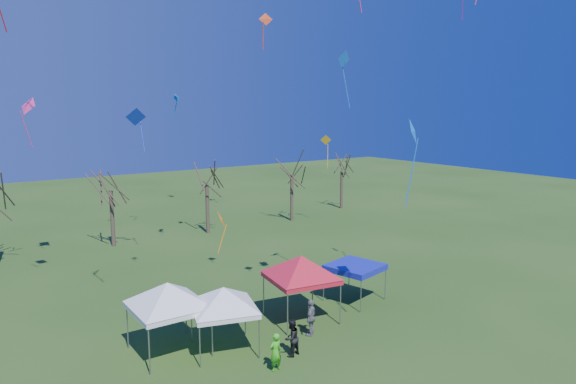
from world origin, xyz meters
name	(u,v)px	position (x,y,z in m)	size (l,w,h in m)	color
ground	(319,352)	(0.00, 0.00, 0.00)	(140.00, 140.00, 0.00)	#234616
tree_2	(110,170)	(-2.37, 24.38, 6.29)	(3.71, 3.71, 8.18)	#3D2D21
tree_3	(206,167)	(6.03, 24.04, 6.08)	(3.59, 3.59, 7.91)	#3D2D21
tree_4	(292,161)	(15.36, 24.00, 6.06)	(3.58, 3.58, 7.89)	#3D2D21
tree_5	(342,158)	(23.72, 26.07, 5.73)	(3.39, 3.39, 7.46)	#3D2D21
tent_white_west	(167,287)	(-5.72, 3.97, 3.17)	(4.46, 4.46, 3.93)	gray
tent_white_mid	(223,292)	(-3.51, 2.74, 2.88)	(3.89, 3.89, 3.57)	gray
tent_red	(301,260)	(1.57, 3.59, 3.30)	(4.58, 4.58, 4.09)	gray
tent_blue	(355,267)	(5.79, 3.99, 2.02)	(3.37, 3.37, 2.20)	gray
person_dark	(291,338)	(-1.25, 0.49, 0.87)	(0.84, 0.66, 1.74)	black
person_green	(275,352)	(-2.59, -0.22, 0.85)	(0.62, 0.41, 1.71)	green
person_grey	(311,317)	(0.80, 1.70, 0.94)	(1.10, 0.46, 1.87)	slate
kite_1	(222,220)	(-2.85, 4.04, 5.96)	(0.79, 0.99, 2.06)	orange
kite_18	(266,20)	(0.50, 5.27, 15.65)	(0.77, 0.56, 1.83)	red
kite_19	(176,99)	(1.33, 19.04, 11.95)	(0.73, 0.63, 1.88)	blue
kite_2	(28,106)	(-8.54, 20.29, 11.39)	(1.40, 1.63, 3.41)	#DC3181
kite_11	(136,117)	(-2.05, 18.31, 10.65)	(1.49, 0.91, 3.13)	#1331CE
kite_17	(343,60)	(5.34, 4.83, 13.90)	(1.11, 0.70, 3.23)	blue
kite_12	(326,140)	(16.68, 20.29, 8.24)	(1.05, 0.96, 3.20)	gold
kite_5	(414,132)	(3.62, -2.00, 10.20)	(1.25, 1.08, 3.97)	blue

